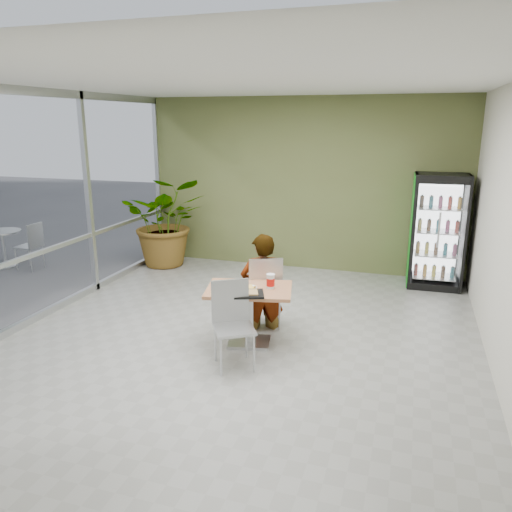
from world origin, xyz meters
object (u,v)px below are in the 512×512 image
object	(u,v)px
seated_woman	(262,292)
potted_plant	(167,221)
chair_near	(232,316)
beverage_fridge	(437,231)
cafeteria_tray	(245,294)
dining_table	(249,304)
chair_far	(264,287)
soda_cup	(271,281)

from	to	relation	value
seated_woman	potted_plant	xyz separation A→B (m)	(-2.67, 2.40, 0.36)
chair_near	beverage_fridge	world-z (taller)	beverage_fridge
cafeteria_tray	beverage_fridge	xyz separation A→B (m)	(2.25, 3.41, 0.20)
seated_woman	dining_table	bearing A→B (deg)	64.33
chair_near	seated_woman	world-z (taller)	seated_woman
chair_far	chair_near	bearing A→B (deg)	60.16
seated_woman	potted_plant	world-z (taller)	potted_plant
soda_cup	beverage_fridge	world-z (taller)	beverage_fridge
chair_far	chair_near	world-z (taller)	chair_far
chair_near	potted_plant	distance (m)	4.42
dining_table	cafeteria_tray	bearing A→B (deg)	-81.93
cafeteria_tray	potted_plant	bearing A→B (deg)	130.01
chair_far	chair_near	xyz separation A→B (m)	(-0.07, -1.08, -0.02)
chair_far	seated_woman	distance (m)	0.11
chair_far	cafeteria_tray	world-z (taller)	chair_far
seated_woman	soda_cup	bearing A→B (deg)	91.14
cafeteria_tray	chair_near	bearing A→B (deg)	-101.84
chair_near	soda_cup	xyz separation A→B (m)	(0.28, 0.62, 0.26)
beverage_fridge	potted_plant	world-z (taller)	beverage_fridge
seated_woman	cafeteria_tray	xyz separation A→B (m)	(0.04, -0.83, 0.25)
seated_woman	potted_plant	size ratio (longest dim) A/B	0.93
seated_woman	chair_far	bearing A→B (deg)	109.55
cafeteria_tray	soda_cup	bearing A→B (deg)	56.31
cafeteria_tray	potted_plant	size ratio (longest dim) A/B	0.25
soda_cup	potted_plant	bearing A→B (deg)	135.28
seated_woman	soda_cup	xyz separation A→B (m)	(0.26, -0.50, 0.33)
chair_near	soda_cup	size ratio (longest dim) A/B	5.40
chair_near	cafeteria_tray	distance (m)	0.35
dining_table	chair_near	xyz separation A→B (m)	(-0.03, -0.55, 0.05)
beverage_fridge	cafeteria_tray	bearing A→B (deg)	-125.24
chair_far	beverage_fridge	world-z (taller)	beverage_fridge
potted_plant	cafeteria_tray	bearing A→B (deg)	-49.99
chair_far	cafeteria_tray	size ratio (longest dim) A/B	2.34
dining_table	soda_cup	size ratio (longest dim) A/B	6.40
potted_plant	seated_woman	bearing A→B (deg)	-41.95
soda_cup	cafeteria_tray	size ratio (longest dim) A/B	0.42
potted_plant	soda_cup	bearing A→B (deg)	-44.72
chair_far	soda_cup	bearing A→B (deg)	88.77
beverage_fridge	soda_cup	bearing A→B (deg)	-125.22
dining_table	beverage_fridge	size ratio (longest dim) A/B	0.61
beverage_fridge	seated_woman	bearing A→B (deg)	-133.46
dining_table	beverage_fridge	world-z (taller)	beverage_fridge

